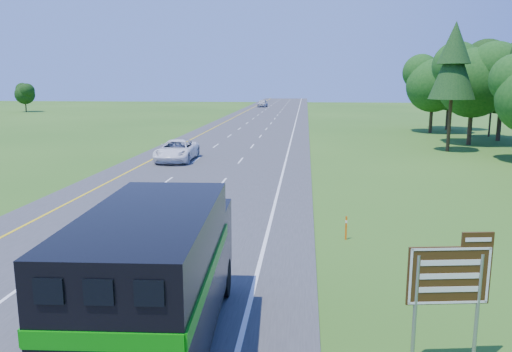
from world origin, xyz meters
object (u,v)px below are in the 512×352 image
at_px(exit_sign, 450,281).
at_px(far_car, 262,103).
at_px(white_suv, 177,150).
at_px(horse_truck, 159,276).

bearing_deg(exit_sign, far_car, 88.64).
xyz_separation_m(white_suv, far_car, (-0.20, 83.39, 0.04)).
relative_size(horse_truck, exit_sign, 2.66).
bearing_deg(far_car, white_suv, -85.33).
bearing_deg(far_car, exit_sign, -78.42).
relative_size(white_suv, far_car, 1.17).
distance_m(white_suv, exit_sign, 31.56).
bearing_deg(white_suv, far_car, 89.16).
xyz_separation_m(horse_truck, exit_sign, (6.57, 0.26, 0.05)).
height_order(white_suv, far_car, far_car).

